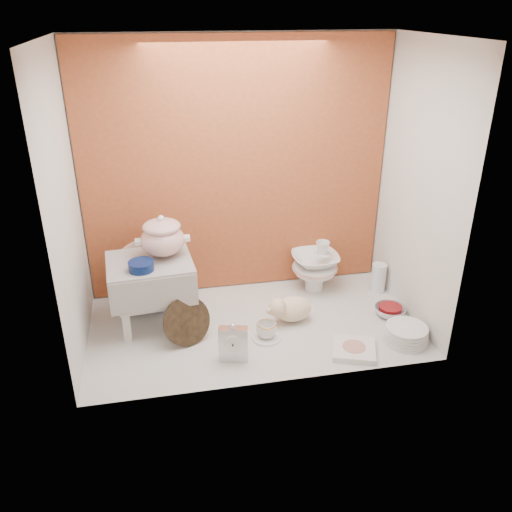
{
  "coord_description": "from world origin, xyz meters",
  "views": [
    {
      "loc": [
        -0.47,
        -2.46,
        1.64
      ],
      "look_at": [
        0.02,
        0.02,
        0.42
      ],
      "focal_mm": 37.24,
      "sensor_mm": 36.0,
      "label": 1
    }
  ],
  "objects_px": {
    "plush_pig": "(293,309)",
    "dinner_plate_stack": "(406,334)",
    "soup_tureen": "(162,236)",
    "porcelain_tower": "(315,266)",
    "crystal_bowl": "(390,311)",
    "floral_platter": "(145,275)",
    "blue_white_vase": "(153,287)",
    "gold_rim_teacup": "(267,330)",
    "mantel_clock": "(233,343)",
    "step_stool": "(152,293)"
  },
  "relations": [
    {
      "from": "plush_pig",
      "to": "step_stool",
      "type": "bearing_deg",
      "value": 177.69
    },
    {
      "from": "floral_platter",
      "to": "soup_tureen",
      "type": "bearing_deg",
      "value": -52.18
    },
    {
      "from": "soup_tureen",
      "to": "dinner_plate_stack",
      "type": "distance_m",
      "value": 1.4
    },
    {
      "from": "floral_platter",
      "to": "gold_rim_teacup",
      "type": "relative_size",
      "value": 3.81
    },
    {
      "from": "soup_tureen",
      "to": "mantel_clock",
      "type": "xyz_separation_m",
      "value": [
        0.3,
        -0.47,
        -0.4
      ]
    },
    {
      "from": "step_stool",
      "to": "dinner_plate_stack",
      "type": "relative_size",
      "value": 1.86
    },
    {
      "from": "soup_tureen",
      "to": "mantel_clock",
      "type": "distance_m",
      "value": 0.69
    },
    {
      "from": "porcelain_tower",
      "to": "step_stool",
      "type": "bearing_deg",
      "value": -168.22
    },
    {
      "from": "plush_pig",
      "to": "dinner_plate_stack",
      "type": "relative_size",
      "value": 1.11
    },
    {
      "from": "soup_tureen",
      "to": "dinner_plate_stack",
      "type": "xyz_separation_m",
      "value": [
        1.23,
        -0.49,
        -0.46
      ]
    },
    {
      "from": "step_stool",
      "to": "dinner_plate_stack",
      "type": "distance_m",
      "value": 1.39
    },
    {
      "from": "blue_white_vase",
      "to": "gold_rim_teacup",
      "type": "height_order",
      "value": "blue_white_vase"
    },
    {
      "from": "plush_pig",
      "to": "floral_platter",
      "type": "bearing_deg",
      "value": 165.05
    },
    {
      "from": "plush_pig",
      "to": "crystal_bowl",
      "type": "distance_m",
      "value": 0.57
    },
    {
      "from": "soup_tureen",
      "to": "step_stool",
      "type": "bearing_deg",
      "value": -149.2
    },
    {
      "from": "plush_pig",
      "to": "porcelain_tower",
      "type": "relative_size",
      "value": 0.82
    },
    {
      "from": "blue_white_vase",
      "to": "mantel_clock",
      "type": "bearing_deg",
      "value": -57.98
    },
    {
      "from": "floral_platter",
      "to": "plush_pig",
      "type": "relative_size",
      "value": 1.57
    },
    {
      "from": "crystal_bowl",
      "to": "blue_white_vase",
      "type": "bearing_deg",
      "value": 164.87
    },
    {
      "from": "soup_tureen",
      "to": "dinner_plate_stack",
      "type": "bearing_deg",
      "value": -21.6
    },
    {
      "from": "porcelain_tower",
      "to": "crystal_bowl",
      "type": "bearing_deg",
      "value": -49.19
    },
    {
      "from": "gold_rim_teacup",
      "to": "crystal_bowl",
      "type": "xyz_separation_m",
      "value": [
        0.75,
        0.09,
        -0.03
      ]
    },
    {
      "from": "dinner_plate_stack",
      "to": "crystal_bowl",
      "type": "bearing_deg",
      "value": 84.55
    },
    {
      "from": "mantel_clock",
      "to": "plush_pig",
      "type": "xyz_separation_m",
      "value": [
        0.39,
        0.3,
        -0.03
      ]
    },
    {
      "from": "step_stool",
      "to": "porcelain_tower",
      "type": "relative_size",
      "value": 1.37
    },
    {
      "from": "step_stool",
      "to": "blue_white_vase",
      "type": "xyz_separation_m",
      "value": [
        0.01,
        0.18,
        -0.06
      ]
    },
    {
      "from": "soup_tureen",
      "to": "porcelain_tower",
      "type": "xyz_separation_m",
      "value": [
        0.91,
        0.16,
        -0.35
      ]
    },
    {
      "from": "step_stool",
      "to": "mantel_clock",
      "type": "xyz_separation_m",
      "value": [
        0.38,
        -0.42,
        -0.09
      ]
    },
    {
      "from": "porcelain_tower",
      "to": "blue_white_vase",
      "type": "bearing_deg",
      "value": -178.13
    },
    {
      "from": "porcelain_tower",
      "to": "dinner_plate_stack",
      "type": "bearing_deg",
      "value": -64.14
    },
    {
      "from": "blue_white_vase",
      "to": "mantel_clock",
      "type": "xyz_separation_m",
      "value": [
        0.37,
        -0.6,
        -0.03
      ]
    },
    {
      "from": "soup_tureen",
      "to": "blue_white_vase",
      "type": "height_order",
      "value": "soup_tureen"
    },
    {
      "from": "soup_tureen",
      "to": "gold_rim_teacup",
      "type": "height_order",
      "value": "soup_tureen"
    },
    {
      "from": "soup_tureen",
      "to": "floral_platter",
      "type": "relative_size",
      "value": 0.66
    },
    {
      "from": "step_stool",
      "to": "blue_white_vase",
      "type": "height_order",
      "value": "step_stool"
    },
    {
      "from": "soup_tureen",
      "to": "crystal_bowl",
      "type": "distance_m",
      "value": 1.36
    },
    {
      "from": "mantel_clock",
      "to": "plush_pig",
      "type": "distance_m",
      "value": 0.49
    },
    {
      "from": "soup_tureen",
      "to": "porcelain_tower",
      "type": "distance_m",
      "value": 0.99
    },
    {
      "from": "floral_platter",
      "to": "porcelain_tower",
      "type": "relative_size",
      "value": 1.29
    },
    {
      "from": "soup_tureen",
      "to": "crystal_bowl",
      "type": "relative_size",
      "value": 1.56
    },
    {
      "from": "floral_platter",
      "to": "plush_pig",
      "type": "height_order",
      "value": "floral_platter"
    },
    {
      "from": "gold_rim_teacup",
      "to": "crystal_bowl",
      "type": "height_order",
      "value": "gold_rim_teacup"
    },
    {
      "from": "step_stool",
      "to": "blue_white_vase",
      "type": "distance_m",
      "value": 0.18
    },
    {
      "from": "soup_tureen",
      "to": "floral_platter",
      "type": "bearing_deg",
      "value": 127.82
    },
    {
      "from": "mantel_clock",
      "to": "porcelain_tower",
      "type": "xyz_separation_m",
      "value": [
        0.61,
        0.63,
        0.06
      ]
    },
    {
      "from": "floral_platter",
      "to": "plush_pig",
      "type": "xyz_separation_m",
      "value": [
        0.8,
        -0.33,
        -0.13
      ]
    },
    {
      "from": "soup_tureen",
      "to": "blue_white_vase",
      "type": "relative_size",
      "value": 1.0
    },
    {
      "from": "crystal_bowl",
      "to": "floral_platter",
      "type": "bearing_deg",
      "value": 164.43
    },
    {
      "from": "dinner_plate_stack",
      "to": "floral_platter",
      "type": "bearing_deg",
      "value": 154.67
    },
    {
      "from": "gold_rim_teacup",
      "to": "porcelain_tower",
      "type": "xyz_separation_m",
      "value": [
        0.41,
        0.48,
        0.11
      ]
    }
  ]
}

